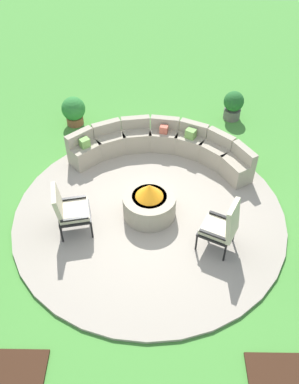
% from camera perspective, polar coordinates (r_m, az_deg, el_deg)
% --- Properties ---
extents(ground_plane, '(24.00, 24.00, 0.00)m').
position_cam_1_polar(ground_plane, '(8.13, -0.02, -3.26)').
color(ground_plane, '#478C38').
extents(patio_circle, '(5.30, 5.30, 0.06)m').
position_cam_1_polar(patio_circle, '(8.11, -0.02, -3.12)').
color(patio_circle, '#9E9384').
rests_on(patio_circle, ground_plane).
extents(fire_pit, '(1.03, 1.03, 0.76)m').
position_cam_1_polar(fire_pit, '(7.87, -0.02, -1.49)').
color(fire_pit, '#9E937F').
rests_on(fire_pit, patio_circle).
extents(curved_stone_bench, '(4.01, 1.68, 0.74)m').
position_cam_1_polar(curved_stone_bench, '(9.19, 1.71, 6.36)').
color(curved_stone_bench, '#9E937F').
rests_on(curved_stone_bench, patio_circle).
extents(lounge_chair_front_left, '(0.72, 0.70, 1.02)m').
position_cam_1_polar(lounge_chair_front_left, '(7.56, -11.16, -2.36)').
color(lounge_chair_front_left, black).
rests_on(lounge_chair_front_left, patio_circle).
extents(lounge_chair_front_right, '(0.76, 0.75, 1.13)m').
position_cam_1_polar(lounge_chair_front_right, '(7.22, 10.15, -4.69)').
color(lounge_chair_front_right, black).
rests_on(lounge_chair_front_right, patio_circle).
extents(potted_plant_0, '(0.51, 0.51, 0.74)m').
position_cam_1_polar(potted_plant_0, '(10.74, 11.57, 11.82)').
color(potted_plant_0, '#605B56').
rests_on(potted_plant_0, ground_plane).
extents(potted_plant_1, '(0.58, 0.58, 0.73)m').
position_cam_1_polar(potted_plant_1, '(10.49, -10.47, 11.09)').
color(potted_plant_1, brown).
rests_on(potted_plant_1, ground_plane).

